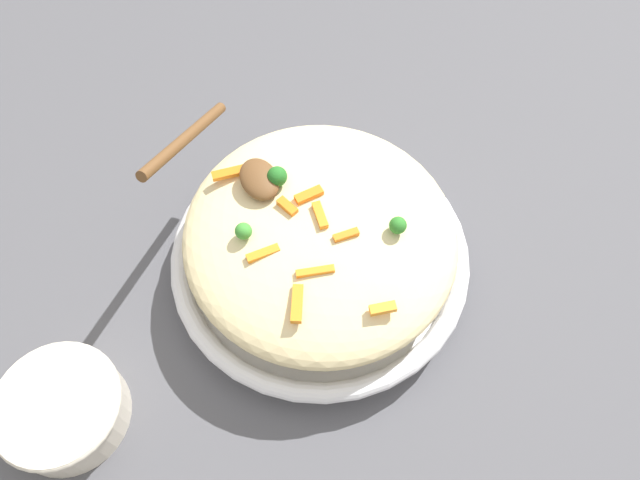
# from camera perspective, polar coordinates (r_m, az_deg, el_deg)

# --- Properties ---
(ground_plane) EXTENTS (2.40, 2.40, 0.00)m
(ground_plane) POSITION_cam_1_polar(r_m,az_deg,el_deg) (0.73, -0.00, -2.83)
(ground_plane) COLOR #4C4C51
(serving_bowl) EXTENTS (0.34, 0.34, 0.05)m
(serving_bowl) POSITION_cam_1_polar(r_m,az_deg,el_deg) (0.71, -0.00, -1.84)
(serving_bowl) COLOR silver
(serving_bowl) RESTS_ON ground_plane
(pasta_mound) EXTENTS (0.30, 0.30, 0.08)m
(pasta_mound) POSITION_cam_1_polar(r_m,az_deg,el_deg) (0.66, -0.00, 0.45)
(pasta_mound) COLOR beige
(pasta_mound) RESTS_ON serving_bowl
(carrot_piece_0) EXTENTS (0.01, 0.03, 0.01)m
(carrot_piece_0) POSITION_cam_1_polar(r_m,az_deg,el_deg) (0.61, -5.38, -1.27)
(carrot_piece_0) COLOR orange
(carrot_piece_0) RESTS_ON pasta_mound
(carrot_piece_1) EXTENTS (0.01, 0.03, 0.01)m
(carrot_piece_1) POSITION_cam_1_polar(r_m,az_deg,el_deg) (0.61, 2.46, 0.43)
(carrot_piece_1) COLOR orange
(carrot_piece_1) RESTS_ON pasta_mound
(carrot_piece_2) EXTENTS (0.02, 0.03, 0.01)m
(carrot_piece_2) POSITION_cam_1_polar(r_m,az_deg,el_deg) (0.59, 5.93, -6.41)
(carrot_piece_2) COLOR orange
(carrot_piece_2) RESTS_ON pasta_mound
(carrot_piece_3) EXTENTS (0.02, 0.04, 0.01)m
(carrot_piece_3) POSITION_cam_1_polar(r_m,az_deg,el_deg) (0.60, -0.46, -2.96)
(carrot_piece_3) COLOR orange
(carrot_piece_3) RESTS_ON pasta_mound
(carrot_piece_4) EXTENTS (0.02, 0.04, 0.01)m
(carrot_piece_4) POSITION_cam_1_polar(r_m,az_deg,el_deg) (0.67, -8.42, 6.30)
(carrot_piece_4) COLOR orange
(carrot_piece_4) RESTS_ON pasta_mound
(carrot_piece_5) EXTENTS (0.04, 0.03, 0.01)m
(carrot_piece_5) POSITION_cam_1_polar(r_m,az_deg,el_deg) (0.58, -2.17, -6.01)
(carrot_piece_5) COLOR orange
(carrot_piece_5) RESTS_ON pasta_mound
(carrot_piece_6) EXTENTS (0.03, 0.01, 0.01)m
(carrot_piece_6) POSITION_cam_1_polar(r_m,az_deg,el_deg) (0.62, -0.42, 2.24)
(carrot_piece_6) COLOR orange
(carrot_piece_6) RESTS_ON pasta_mound
(carrot_piece_7) EXTENTS (0.03, 0.02, 0.01)m
(carrot_piece_7) POSITION_cam_1_polar(r_m,az_deg,el_deg) (0.63, -3.09, 3.15)
(carrot_piece_7) COLOR orange
(carrot_piece_7) RESTS_ON pasta_mound
(carrot_piece_8) EXTENTS (0.01, 0.03, 0.01)m
(carrot_piece_8) POSITION_cam_1_polar(r_m,az_deg,el_deg) (0.64, -1.20, 4.19)
(carrot_piece_8) COLOR orange
(carrot_piece_8) RESTS_ON pasta_mound
(broccoli_floret_0) EXTENTS (0.02, 0.02, 0.02)m
(broccoli_floret_0) POSITION_cam_1_polar(r_m,az_deg,el_deg) (0.62, 7.34, 1.36)
(broccoli_floret_0) COLOR #296820
(broccoli_floret_0) RESTS_ON pasta_mound
(broccoli_floret_1) EXTENTS (0.02, 0.02, 0.03)m
(broccoli_floret_1) POSITION_cam_1_polar(r_m,az_deg,el_deg) (0.64, -4.05, 5.97)
(broccoli_floret_1) COLOR #205B1C
(broccoli_floret_1) RESTS_ON pasta_mound
(broccoli_floret_2) EXTENTS (0.02, 0.02, 0.02)m
(broccoli_floret_2) POSITION_cam_1_polar(r_m,az_deg,el_deg) (0.62, -7.21, 0.82)
(broccoli_floret_2) COLOR #377928
(broccoli_floret_2) RESTS_ON pasta_mound
(serving_spoon) EXTENTS (0.14, 0.14, 0.09)m
(serving_spoon) POSITION_cam_1_polar(r_m,az_deg,el_deg) (0.65, -8.31, 7.11)
(serving_spoon) COLOR brown
(serving_spoon) RESTS_ON pasta_mound
(companion_bowl) EXTENTS (0.13, 0.13, 0.05)m
(companion_bowl) POSITION_cam_1_polar(r_m,az_deg,el_deg) (0.69, -23.12, -14.37)
(companion_bowl) COLOR beige
(companion_bowl) RESTS_ON ground_plane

